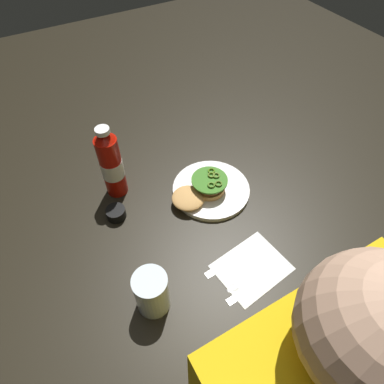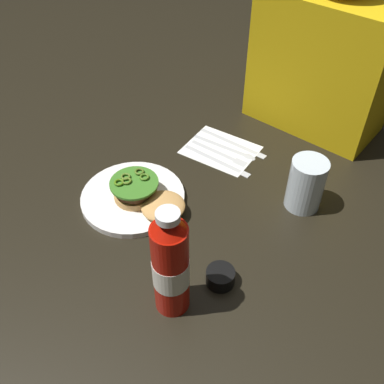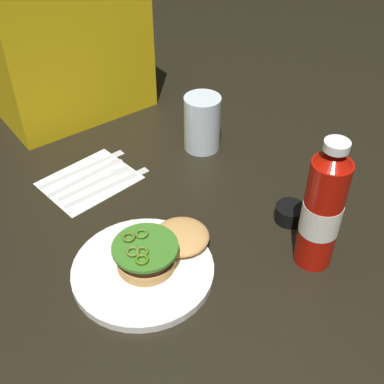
{
  "view_description": "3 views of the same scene",
  "coord_description": "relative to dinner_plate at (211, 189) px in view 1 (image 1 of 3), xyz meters",
  "views": [
    {
      "loc": [
        0.26,
        0.53,
        0.81
      ],
      "look_at": [
        -0.05,
        -0.02,
        0.05
      ],
      "focal_mm": 30.67,
      "sensor_mm": 36.0,
      "label": 1
    },
    {
      "loc": [
        0.46,
        -0.52,
        0.75
      ],
      "look_at": [
        -0.01,
        0.04,
        0.04
      ],
      "focal_mm": 41.34,
      "sensor_mm": 36.0,
      "label": 2
    },
    {
      "loc": [
        -0.4,
        -0.54,
        0.67
      ],
      "look_at": [
        0.01,
        0.01,
        0.08
      ],
      "focal_mm": 46.69,
      "sensor_mm": 36.0,
      "label": 3
    }
  ],
  "objects": [
    {
      "name": "burger_sandwich",
      "position": [
        0.04,
        0.0,
        0.03
      ],
      "size": [
        0.19,
        0.12,
        0.05
      ],
      "color": "tan",
      "rests_on": "dinner_plate"
    },
    {
      "name": "water_glass",
      "position": [
        0.32,
        0.24,
        0.06
      ],
      "size": [
        0.08,
        0.08,
        0.13
      ],
      "primitive_type": "cylinder",
      "color": "silver",
      "rests_on": "ground_plane"
    },
    {
      "name": "steak_knife",
      "position": [
        0.08,
        0.24,
        -0.0
      ],
      "size": [
        0.2,
        0.02,
        0.0
      ],
      "color": "silver",
      "rests_on": "napkin"
    },
    {
      "name": "fork_utensil",
      "position": [
        0.07,
        0.27,
        -0.0
      ],
      "size": [
        0.17,
        0.03,
        0.0
      ],
      "color": "silver",
      "rests_on": "napkin"
    },
    {
      "name": "condiment_cup",
      "position": [
        0.3,
        -0.05,
        0.01
      ],
      "size": [
        0.06,
        0.06,
        0.03
      ],
      "primitive_type": "cylinder",
      "color": "black",
      "rests_on": "ground_plane"
    },
    {
      "name": "ketchup_bottle",
      "position": [
        0.26,
        -0.15,
        0.11
      ],
      "size": [
        0.07,
        0.07,
        0.25
      ],
      "color": "#B01107",
      "rests_on": "ground_plane"
    },
    {
      "name": "napkin",
      "position": [
        0.05,
        0.29,
        -0.01
      ],
      "size": [
        0.2,
        0.17,
        0.0
      ],
      "primitive_type": "cube",
      "rotation": [
        0.0,
        0.0,
        0.12
      ],
      "color": "white",
      "rests_on": "ground_plane"
    },
    {
      "name": "butter_knife",
      "position": [
        0.07,
        0.33,
        -0.0
      ],
      "size": [
        0.21,
        0.02,
        0.0
      ],
      "color": "silver",
      "rests_on": "napkin"
    },
    {
      "name": "dinner_plate",
      "position": [
        0.0,
        0.0,
        0.0
      ],
      "size": [
        0.25,
        0.25,
        0.02
      ],
      "primitive_type": "cylinder",
      "color": "white",
      "rests_on": "ground_plane"
    },
    {
      "name": "ground_plane",
      "position": [
        0.13,
        0.03,
        -0.01
      ],
      "size": [
        3.0,
        3.0,
        0.0
      ],
      "primitive_type": "plane",
      "color": "black"
    },
    {
      "name": "diner_person",
      "position": [
        0.17,
        0.57,
        0.22
      ],
      "size": [
        0.36,
        0.19,
        0.54
      ],
      "color": "gold",
      "rests_on": "ground_plane"
    },
    {
      "name": "spoon_utensil",
      "position": [
        0.07,
        0.3,
        -0.0
      ],
      "size": [
        0.19,
        0.04,
        0.0
      ],
      "color": "silver",
      "rests_on": "napkin"
    }
  ]
}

